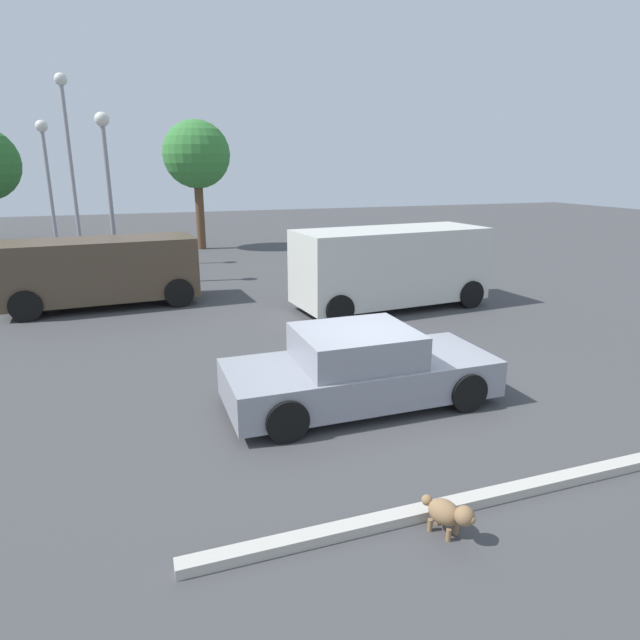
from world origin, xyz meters
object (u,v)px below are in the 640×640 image
at_px(sedan_foreground, 359,370).
at_px(light_post_far, 107,167).
at_px(suv_dark, 102,270).
at_px(pedestrian, 329,262).
at_px(van_white, 391,265).
at_px(dog, 449,513).
at_px(light_post_mid, 68,141).
at_px(light_post_near, 47,166).

height_order(sedan_foreground, light_post_far, light_post_far).
bearing_deg(suv_dark, pedestrian, 173.28).
bearing_deg(suv_dark, sedan_foreground, 112.94).
bearing_deg(sedan_foreground, suv_dark, 116.19).
distance_m(suv_dark, pedestrian, 6.58).
height_order(van_white, light_post_far, light_post_far).
distance_m(sedan_foreground, dog, 3.44).
bearing_deg(light_post_mid, van_white, -48.46).
bearing_deg(light_post_mid, light_post_far, -70.82).
distance_m(light_post_near, light_post_far, 5.26).
distance_m(dog, suv_dark, 12.34).
xyz_separation_m(suv_dark, light_post_near, (-1.91, 7.72, 2.75)).
relative_size(suv_dark, pedestrian, 3.23).
height_order(pedestrian, light_post_far, light_post_far).
xyz_separation_m(sedan_foreground, light_post_far, (-3.80, 11.32, 3.16)).
bearing_deg(pedestrian, dog, -120.82).
relative_size(sedan_foreground, van_white, 0.82).
height_order(sedan_foreground, pedestrian, pedestrian).
xyz_separation_m(van_white, pedestrian, (-0.90, 2.40, -0.24)).
bearing_deg(light_post_far, light_post_near, 115.30).
bearing_deg(light_post_mid, pedestrian, -43.41).
distance_m(sedan_foreground, suv_dark, 9.33).
relative_size(light_post_near, light_post_mid, 0.78).
bearing_deg(light_post_far, van_white, -38.85).
relative_size(sedan_foreground, light_post_mid, 0.63).
distance_m(sedan_foreground, light_post_near, 17.46).
bearing_deg(dog, pedestrian, 140.39).
distance_m(suv_dark, light_post_mid, 7.75).
bearing_deg(sedan_foreground, van_white, 58.94).
distance_m(van_white, light_post_near, 14.32).
distance_m(van_white, light_post_mid, 13.22).
relative_size(dog, light_post_far, 0.11).
bearing_deg(sedan_foreground, light_post_far, 108.42).
bearing_deg(light_post_near, light_post_mid, -45.86).
bearing_deg(dog, van_white, 131.75).
xyz_separation_m(van_white, light_post_far, (-7.14, 5.75, 2.57)).
bearing_deg(light_post_mid, sedan_foreground, -71.28).
bearing_deg(pedestrian, suv_dark, 160.02).
bearing_deg(dog, light_post_mid, 168.77).
relative_size(van_white, suv_dark, 1.06).
height_order(dog, light_post_near, light_post_near).
distance_m(suv_dark, light_post_near, 8.41).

